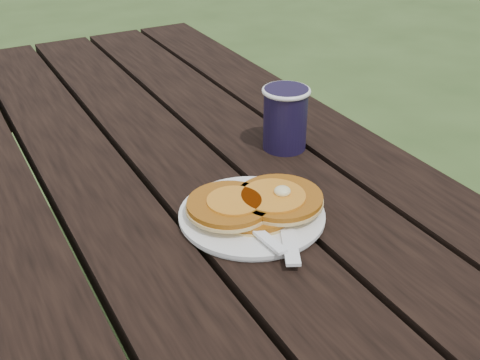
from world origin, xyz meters
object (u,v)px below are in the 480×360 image
picnic_table (208,354)px  coffee_cup (285,115)px  plate (252,216)px  pancake_stack (256,204)px

picnic_table → coffee_cup: bearing=14.4°
picnic_table → plate: 0.41m
coffee_cup → plate: bearing=-133.8°
plate → coffee_cup: bearing=46.2°
picnic_table → pancake_stack: pancake_stack is taller
plate → pancake_stack: 0.02m
picnic_table → plate: (0.02, -0.13, 0.39)m
pancake_stack → coffee_cup: coffee_cup is taller
picnic_table → pancake_stack: (0.03, -0.13, 0.41)m
coffee_cup → pancake_stack: bearing=-132.6°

